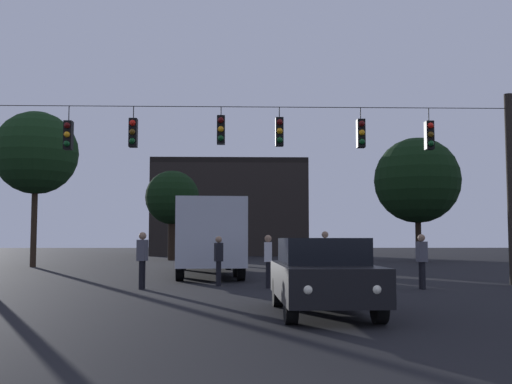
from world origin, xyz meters
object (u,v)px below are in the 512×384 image
pedestrian_crossing_center (268,258)px  pedestrian_crossing_right (422,258)px  tree_right_far (172,198)px  pedestrian_crossing_left (219,258)px  pedestrian_near_bus (325,253)px  car_near_right (322,274)px  pedestrian_trailing (142,257)px  tree_left_silhouette (36,153)px  tree_behind_building (417,180)px  city_bus (208,231)px

pedestrian_crossing_center → pedestrian_crossing_right: pedestrian_crossing_right is taller
tree_right_far → pedestrian_crossing_left: bearing=-80.3°
pedestrian_crossing_left → pedestrian_near_bus: size_ratio=0.90×
pedestrian_near_bus → tree_right_far: (-7.92, 23.02, 3.49)m
car_near_right → pedestrian_near_bus: size_ratio=2.44×
pedestrian_crossing_left → pedestrian_trailing: size_ratio=0.93×
pedestrian_trailing → pedestrian_near_bus: bearing=25.7°
pedestrian_crossing_right → tree_left_silhouette: tree_left_silhouette is taller
pedestrian_crossing_left → tree_behind_building: 26.91m
pedestrian_near_bus → tree_behind_building: tree_behind_building is taller
pedestrian_crossing_left → tree_right_far: bearing=99.7°
pedestrian_near_bus → pedestrian_trailing: bearing=-154.3°
pedestrian_crossing_left → tree_left_silhouette: tree_left_silhouette is taller
pedestrian_trailing → tree_left_silhouette: 18.20m
pedestrian_crossing_right → tree_left_silhouette: size_ratio=0.19×
tree_left_silhouette → pedestrian_crossing_right: bearing=-42.7°
pedestrian_crossing_right → tree_left_silhouette: bearing=137.3°
pedestrian_crossing_left → car_near_right: bearing=-72.6°
pedestrian_crossing_left → pedestrian_crossing_right: pedestrian_crossing_right is taller
car_near_right → pedestrian_crossing_right: (3.84, 6.08, 0.14)m
pedestrian_crossing_right → city_bus: bearing=130.3°
tree_left_silhouette → tree_right_far: size_ratio=1.32×
tree_behind_building → city_bus: bearing=-130.7°
pedestrian_trailing → pedestrian_crossing_center: bearing=4.7°
pedestrian_near_bus → tree_behind_building: size_ratio=0.20×
car_near_right → pedestrian_crossing_left: size_ratio=2.73×
pedestrian_trailing → tree_right_far: size_ratio=0.26×
city_bus → tree_left_silhouette: tree_left_silhouette is taller
city_bus → tree_behind_building: (13.96, 16.21, 3.81)m
city_bus → pedestrian_crossing_right: city_bus is taller
pedestrian_crossing_left → pedestrian_crossing_center: size_ratio=0.98×
city_bus → tree_right_far: 18.50m
car_near_right → pedestrian_trailing: 7.81m
pedestrian_near_bus → tree_right_far: size_ratio=0.27×
city_bus → pedestrian_crossing_left: city_bus is taller
tree_behind_building → pedestrian_trailing: bearing=-122.8°
car_near_right → pedestrian_crossing_left: 7.86m
pedestrian_crossing_left → tree_right_far: 25.29m
pedestrian_near_bus → pedestrian_trailing: size_ratio=1.04×
city_bus → tree_behind_building: tree_behind_building is taller
pedestrian_crossing_left → tree_behind_building: size_ratio=0.18×
pedestrian_crossing_right → tree_right_far: 28.33m
pedestrian_crossing_left → pedestrian_crossing_right: size_ratio=0.97×
pedestrian_crossing_left → tree_left_silhouette: (-10.62, 14.06, 5.38)m
tree_behind_building → pedestrian_crossing_left: bearing=-120.1°
pedestrian_crossing_right → pedestrian_near_bus: pedestrian_near_bus is taller
pedestrian_crossing_center → pedestrian_near_bus: 3.32m
pedestrian_crossing_left → tree_left_silhouette: 18.42m
car_near_right → pedestrian_trailing: pedestrian_trailing is taller
tree_left_silhouette → city_bus: bearing=-36.6°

